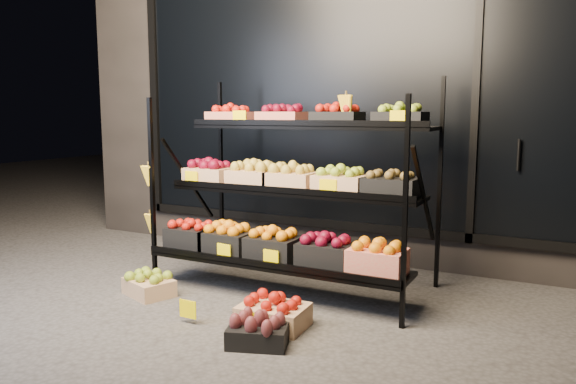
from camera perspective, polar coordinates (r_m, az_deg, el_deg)
The scene contains 8 objects.
ground at distance 4.04m, azimuth -3.69°, elevation -11.96°, with size 24.00×24.00×0.00m, color #514F4C.
building at distance 6.17m, azimuth 8.92°, elevation 11.38°, with size 6.00×2.08×3.50m.
display_rack at distance 4.37m, azimuth 0.11°, elevation 0.22°, with size 2.18×1.02×1.66m.
tag_floor_a at distance 3.85m, azimuth -10.13°, elevation -12.19°, with size 0.13×0.01×0.12m, color #FFDF00.
tag_floor_b at distance 3.57m, azimuth -3.16°, elevation -13.74°, with size 0.13×0.01×0.12m, color #FFDF00.
floor_crate_left at distance 4.46m, azimuth -13.95°, elevation -9.03°, with size 0.44×0.38×0.19m.
floor_crate_midright at distance 3.72m, azimuth -1.50°, elevation -12.11°, with size 0.44×0.34×0.21m.
floor_crate_right at distance 3.47m, azimuth -3.07°, elevation -13.92°, with size 0.42×0.36×0.19m.
Camera 1 is at (1.97, -3.25, 1.39)m, focal length 35.00 mm.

